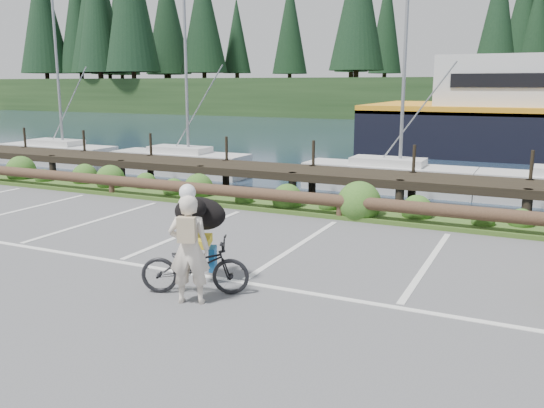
{
  "coord_description": "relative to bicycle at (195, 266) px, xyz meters",
  "views": [
    {
      "loc": [
        4.33,
        -8.34,
        3.21
      ],
      "look_at": [
        0.0,
        0.78,
        1.1
      ],
      "focal_mm": 38.0,
      "sensor_mm": 36.0,
      "label": 1
    }
  ],
  "objects": [
    {
      "name": "cyclist",
      "position": [
        0.15,
        -0.36,
        0.39
      ],
      "size": [
        0.71,
        0.6,
        1.66
      ],
      "primitive_type": "imported",
      "rotation": [
        0.0,
        0.0,
        3.53
      ],
      "color": "beige",
      "rests_on": "ground"
    },
    {
      "name": "ground",
      "position": [
        0.41,
        1.14,
        -0.44
      ],
      "size": [
        72.0,
        72.0,
        0.0
      ],
      "primitive_type": "plane",
      "color": "#505052"
    },
    {
      "name": "dog",
      "position": [
        -0.21,
        0.5,
        0.71
      ],
      "size": [
        0.78,
        1.04,
        0.54
      ],
      "primitive_type": "ellipsoid",
      "rotation": [
        0.0,
        0.0,
        1.96
      ],
      "color": "black",
      "rests_on": "bicycle"
    },
    {
      "name": "log_rail",
      "position": [
        0.41,
        5.74,
        -0.44
      ],
      "size": [
        32.0,
        0.3,
        0.6
      ],
      "primitive_type": null,
      "color": "#443021",
      "rests_on": "ground"
    },
    {
      "name": "bicycle",
      "position": [
        0.0,
        0.0,
        0.0
      ],
      "size": [
        1.79,
        1.19,
        0.89
      ],
      "primitive_type": "imported",
      "rotation": [
        0.0,
        0.0,
        1.96
      ],
      "color": "black",
      "rests_on": "ground"
    },
    {
      "name": "vegetation_strip",
      "position": [
        0.41,
        6.44,
        -0.39
      ],
      "size": [
        34.0,
        1.6,
        0.1
      ],
      "primitive_type": "cube",
      "color": "#3D5B21",
      "rests_on": "ground"
    },
    {
      "name": "harbor_backdrop",
      "position": [
        0.8,
        79.61,
        -0.44
      ],
      "size": [
        170.0,
        160.0,
        30.0
      ],
      "color": "#172537",
      "rests_on": "ground"
    }
  ]
}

